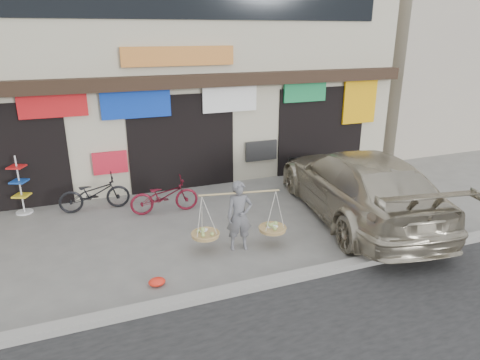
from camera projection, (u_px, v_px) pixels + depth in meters
name	position (u px, v px, depth m)	size (l,w,h in m)	color
ground	(223.00, 239.00, 9.38)	(70.00, 70.00, 0.00)	slate
kerb	(259.00, 284.00, 7.60)	(70.00, 0.25, 0.12)	gray
shophouse_block	(158.00, 59.00, 13.90)	(14.00, 6.32, 7.00)	#C1B99C
neighbor_east	(458.00, 58.00, 19.06)	(12.00, 7.00, 6.40)	#B2A793
street_vendor	(239.00, 219.00, 8.76)	(1.96, 0.80, 1.48)	slate
bike_0	(94.00, 193.00, 10.77)	(0.60, 1.72, 0.90)	black
bike_2	(164.00, 196.00, 10.64)	(0.59, 1.68, 0.88)	maroon
suv	(357.00, 184.00, 10.28)	(3.18, 6.00, 1.66)	#AFA58C
display_rack	(21.00, 190.00, 10.55)	(0.47, 0.47, 1.49)	silver
red_bag	(157.00, 282.00, 7.65)	(0.31, 0.25, 0.14)	red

